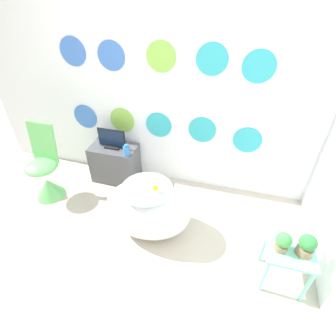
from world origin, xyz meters
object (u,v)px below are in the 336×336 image
object	(u,v)px
bathtub	(148,209)
potted_plant_left	(283,242)
potted_plant_right	(307,245)
tv	(112,140)
chair	(46,176)
vase	(126,151)

from	to	relation	value
bathtub	potted_plant_left	distance (m)	1.25
potted_plant_left	potted_plant_right	xyz separation A→B (m)	(0.17, 0.01, 0.01)
tv	potted_plant_right	world-z (taller)	tv
chair	potted_plant_left	distance (m)	2.58
chair	vase	size ratio (longest dim) A/B	6.43
potted_plant_left	potted_plant_right	size ratio (longest dim) A/B	0.88
tv	bathtub	bearing A→B (deg)	-45.62
vase	potted_plant_left	size ratio (longest dim) A/B	0.80
chair	vase	world-z (taller)	chair
chair	tv	bearing A→B (deg)	38.22
vase	chair	bearing A→B (deg)	-155.96
bathtub	tv	bearing A→B (deg)	134.38
bathtub	tv	world-z (taller)	tv
bathtub	potted_plant_right	size ratio (longest dim) A/B	4.31
chair	potted_plant_left	bearing A→B (deg)	-9.86
bathtub	potted_plant_right	world-z (taller)	potted_plant_right
chair	potted_plant_left	size ratio (longest dim) A/B	5.16
tv	potted_plant_right	xyz separation A→B (m)	(2.06, -0.94, -0.07)
tv	vase	size ratio (longest dim) A/B	2.46
bathtub	chair	xyz separation A→B (m)	(-1.33, 0.19, -0.01)
vase	potted_plant_right	xyz separation A→B (m)	(1.83, -0.83, -0.02)
potted_plant_left	vase	bearing A→B (deg)	153.35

